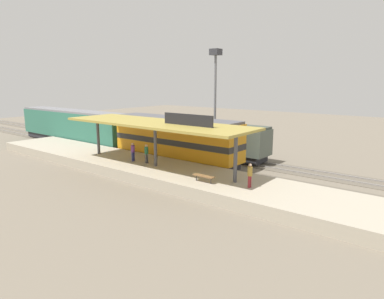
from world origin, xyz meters
TOP-DOWN VIEW (x-y plane):
  - ground_plane at (2.00, 0.00)m, footprint 120.00×120.00m
  - track_near at (0.00, 0.00)m, footprint 3.20×110.00m
  - track_far at (4.60, 0.00)m, footprint 3.20×110.00m
  - platform at (-4.60, 0.00)m, footprint 6.00×44.00m
  - station_canopy at (-4.60, -0.09)m, footprint 5.20×18.00m
  - platform_bench at (-6.00, -6.20)m, footprint 0.44×1.70m
  - locomotive at (0.00, 1.73)m, footprint 2.93×14.43m
  - passenger_carriage_single at (0.00, 19.73)m, footprint 2.90×20.00m
  - freight_car at (4.60, 0.06)m, footprint 2.80×12.00m
  - light_mast at (7.80, 2.35)m, footprint 1.10×1.10m
  - person_waiting at (-4.47, 1.27)m, footprint 0.34×0.34m
  - person_walking at (-5.07, -9.46)m, footprint 0.34×0.34m
  - person_boarding at (-4.67, 2.82)m, footprint 0.34×0.34m

SIDE VIEW (x-z plane):
  - ground_plane at x=2.00m, z-range 0.00..0.00m
  - track_near at x=0.00m, z-range -0.05..0.11m
  - track_far at x=4.60m, z-range -0.05..0.11m
  - platform at x=-4.60m, z-range 0.00..0.90m
  - platform_bench at x=-6.00m, z-range 1.09..1.59m
  - person_waiting at x=-4.47m, z-range 1.00..2.71m
  - person_walking at x=-5.07m, z-range 1.00..2.71m
  - person_boarding at x=-4.67m, z-range 1.00..2.71m
  - freight_car at x=4.60m, z-range 0.20..3.74m
  - passenger_carriage_single at x=0.00m, z-range 0.19..4.43m
  - locomotive at x=0.00m, z-range 0.19..4.63m
  - station_canopy at x=-4.60m, z-range 2.18..6.88m
  - light_mast at x=7.80m, z-range 2.55..14.25m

